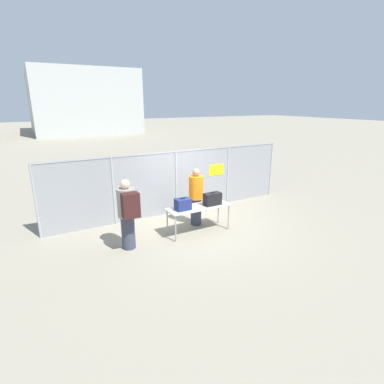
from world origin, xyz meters
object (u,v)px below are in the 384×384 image
(suitcase_black, at_px, (212,199))
(utility_trailer, at_px, (160,182))
(traveler_hooded, at_px, (128,212))
(inspection_table, at_px, (199,209))
(security_worker_near, at_px, (196,196))
(suitcase_navy, at_px, (183,204))

(suitcase_black, bearing_deg, utility_trailer, 87.54)
(traveler_hooded, bearing_deg, inspection_table, 12.96)
(security_worker_near, bearing_deg, inspection_table, 69.64)
(traveler_hooded, bearing_deg, utility_trailer, 69.51)
(suitcase_black, bearing_deg, inspection_table, 170.82)
(suitcase_black, xyz_separation_m, traveler_hooded, (-2.53, 0.01, 0.05))
(suitcase_navy, xyz_separation_m, security_worker_near, (0.74, 0.56, -0.03))
(suitcase_navy, distance_m, utility_trailer, 4.52)
(inspection_table, relative_size, traveler_hooded, 1.01)
(suitcase_navy, xyz_separation_m, traveler_hooded, (-1.59, -0.04, 0.07))
(traveler_hooded, height_order, utility_trailer, traveler_hooded)
(traveler_hooded, bearing_deg, suitcase_navy, 12.88)
(utility_trailer, bearing_deg, traveler_hooded, -121.82)
(traveler_hooded, xyz_separation_m, utility_trailer, (2.72, 4.39, -0.59))
(suitcase_navy, distance_m, suitcase_black, 0.95)
(suitcase_navy, distance_m, security_worker_near, 0.93)
(security_worker_near, xyz_separation_m, utility_trailer, (0.39, 3.79, -0.48))
(suitcase_navy, bearing_deg, utility_trailer, 75.39)
(inspection_table, bearing_deg, suitcase_black, -9.18)
(suitcase_navy, height_order, utility_trailer, suitcase_navy)
(inspection_table, height_order, suitcase_black, suitcase_black)
(inspection_table, xyz_separation_m, security_worker_near, (0.22, 0.54, 0.20))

